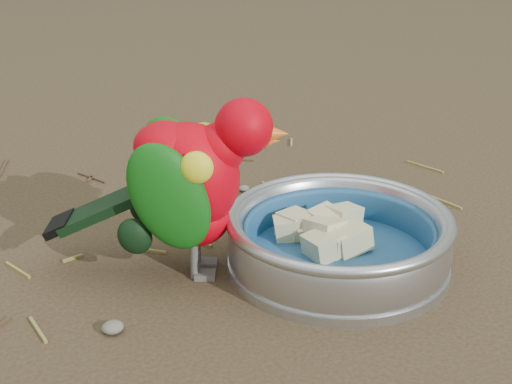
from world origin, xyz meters
TOP-DOWN VIEW (x-y plane):
  - ground at (0.00, 0.00)m, footprint 60.00×60.00m
  - food_bowl at (0.02, -0.06)m, footprint 0.23×0.23m
  - bowl_wall at (0.02, -0.06)m, footprint 0.23×0.23m
  - fruit_wedges at (0.02, -0.06)m, footprint 0.14×0.14m
  - lory_parrot at (-0.11, 0.01)m, footprint 0.24×0.20m
  - ground_debris at (-0.04, 0.08)m, footprint 0.90×0.80m

SIDE VIEW (x-z plane):
  - ground at x=0.00m, z-range 0.00..0.00m
  - ground_debris at x=-0.04m, z-range 0.00..0.01m
  - food_bowl at x=0.02m, z-range 0.00..0.02m
  - fruit_wedges at x=0.02m, z-range 0.02..0.05m
  - bowl_wall at x=0.02m, z-range 0.02..0.06m
  - lory_parrot at x=-0.11m, z-range 0.00..0.18m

